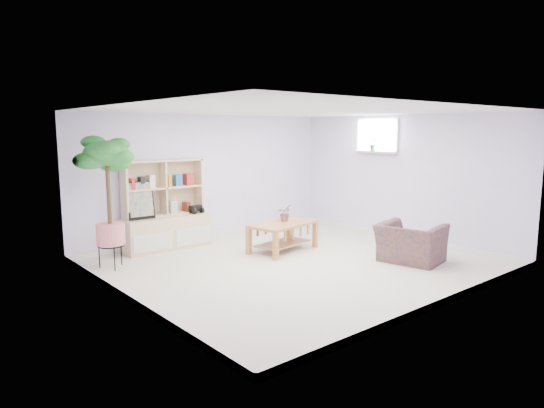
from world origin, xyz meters
TOP-DOWN VIEW (x-y plane):
  - floor at (0.00, 0.00)m, footprint 5.50×5.00m
  - ceiling at (0.00, 0.00)m, footprint 5.50×5.00m
  - walls at (0.00, 0.00)m, footprint 5.51×5.01m
  - baseboard at (0.00, 0.00)m, footprint 5.50×5.00m
  - window at (2.73, 0.60)m, footprint 0.10×0.98m
  - window_sill at (2.67, 0.60)m, footprint 0.14×1.00m
  - storage_unit at (-1.05, 2.24)m, footprint 1.59×0.54m
  - poster at (-1.54, 2.22)m, footprint 0.47×0.12m
  - toy_truck at (-0.50, 2.16)m, footprint 0.34×0.25m
  - coffee_table at (0.43, 0.80)m, footprint 1.33×0.89m
  - table_plant at (0.57, 0.92)m, footprint 0.34×0.33m
  - floor_tree at (-2.30, 1.67)m, footprint 0.96×0.96m
  - armchair at (1.52, -1.08)m, footprint 1.01×1.11m
  - sill_plant at (2.67, 0.64)m, footprint 0.18×0.16m

SIDE VIEW (x-z plane):
  - floor at x=0.00m, z-range -0.01..0.01m
  - baseboard at x=0.00m, z-range 0.00..0.10m
  - coffee_table at x=0.43m, z-range 0.00..0.50m
  - armchair at x=1.52m, z-range 0.00..0.71m
  - table_plant at x=0.57m, z-range 0.50..0.79m
  - toy_truck at x=-0.50m, z-range 0.60..0.76m
  - storage_unit at x=-1.05m, z-range 0.00..1.59m
  - poster at x=-1.54m, z-range 0.60..1.24m
  - floor_tree at x=-2.30m, z-range 0.00..2.03m
  - walls at x=0.00m, z-range 0.00..2.40m
  - window_sill at x=2.67m, z-range 1.66..1.70m
  - sill_plant at x=2.67m, z-range 1.70..1.97m
  - window at x=2.73m, z-range 1.66..2.34m
  - ceiling at x=0.00m, z-range 2.40..2.40m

